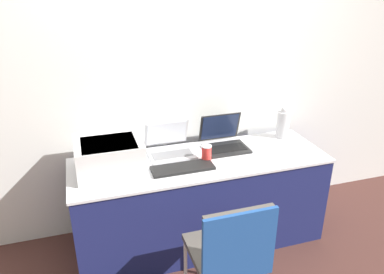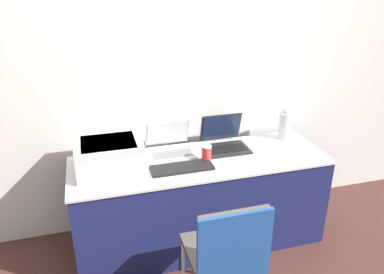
{
  "view_description": "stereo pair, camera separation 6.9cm",
  "coord_description": "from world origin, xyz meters",
  "px_view_note": "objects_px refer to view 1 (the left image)",
  "views": [
    {
      "loc": [
        -0.82,
        -2.08,
        2.03
      ],
      "look_at": [
        -0.06,
        0.34,
        0.92
      ],
      "focal_mm": 35.0,
      "sensor_mm": 36.0,
      "label": 1
    },
    {
      "loc": [
        -0.75,
        -2.1,
        2.03
      ],
      "look_at": [
        -0.06,
        0.34,
        0.92
      ],
      "focal_mm": 35.0,
      "sensor_mm": 36.0,
      "label": 2
    }
  ],
  "objects_px": {
    "printer": "(109,154)",
    "coffee_cup": "(206,153)",
    "external_keyboard": "(183,168)",
    "laptop_left": "(170,147)",
    "laptop_right": "(224,141)",
    "chair": "(231,250)",
    "metal_pitcher": "(283,124)"
  },
  "relations": [
    {
      "from": "printer",
      "to": "coffee_cup",
      "type": "height_order",
      "value": "printer"
    },
    {
      "from": "external_keyboard",
      "to": "laptop_left",
      "type": "bearing_deg",
      "value": 93.91
    },
    {
      "from": "printer",
      "to": "laptop_right",
      "type": "bearing_deg",
      "value": 7.19
    },
    {
      "from": "external_keyboard",
      "to": "chair",
      "type": "height_order",
      "value": "chair"
    },
    {
      "from": "laptop_left",
      "to": "external_keyboard",
      "type": "xyz_separation_m",
      "value": [
        0.02,
        -0.29,
        -0.04
      ]
    },
    {
      "from": "coffee_cup",
      "to": "printer",
      "type": "bearing_deg",
      "value": 174.32
    },
    {
      "from": "chair",
      "to": "laptop_left",
      "type": "bearing_deg",
      "value": 95.6
    },
    {
      "from": "external_keyboard",
      "to": "metal_pitcher",
      "type": "relative_size",
      "value": 1.67
    },
    {
      "from": "laptop_left",
      "to": "chair",
      "type": "bearing_deg",
      "value": -84.4
    },
    {
      "from": "chair",
      "to": "external_keyboard",
      "type": "bearing_deg",
      "value": 96.29
    },
    {
      "from": "laptop_right",
      "to": "metal_pitcher",
      "type": "xyz_separation_m",
      "value": [
        0.55,
        0.04,
        0.07
      ]
    },
    {
      "from": "printer",
      "to": "laptop_left",
      "type": "height_order",
      "value": "laptop_left"
    },
    {
      "from": "chair",
      "to": "coffee_cup",
      "type": "bearing_deg",
      "value": 80.76
    },
    {
      "from": "laptop_left",
      "to": "metal_pitcher",
      "type": "relative_size",
      "value": 1.29
    },
    {
      "from": "printer",
      "to": "coffee_cup",
      "type": "relative_size",
      "value": 3.76
    },
    {
      "from": "external_keyboard",
      "to": "metal_pitcher",
      "type": "xyz_separation_m",
      "value": [
        0.98,
        0.3,
        0.11
      ]
    },
    {
      "from": "printer",
      "to": "laptop_left",
      "type": "bearing_deg",
      "value": 16.68
    },
    {
      "from": "laptop_left",
      "to": "external_keyboard",
      "type": "bearing_deg",
      "value": -86.09
    },
    {
      "from": "external_keyboard",
      "to": "coffee_cup",
      "type": "xyz_separation_m",
      "value": [
        0.21,
        0.08,
        0.05
      ]
    },
    {
      "from": "printer",
      "to": "chair",
      "type": "relative_size",
      "value": 0.51
    },
    {
      "from": "laptop_right",
      "to": "coffee_cup",
      "type": "bearing_deg",
      "value": -139.19
    },
    {
      "from": "laptop_left",
      "to": "laptop_right",
      "type": "distance_m",
      "value": 0.45
    },
    {
      "from": "printer",
      "to": "metal_pitcher",
      "type": "xyz_separation_m",
      "value": [
        1.47,
        0.16,
        -0.0
      ]
    },
    {
      "from": "metal_pitcher",
      "to": "chair",
      "type": "bearing_deg",
      "value": -131.31
    },
    {
      "from": "metal_pitcher",
      "to": "coffee_cup",
      "type": "bearing_deg",
      "value": -163.69
    },
    {
      "from": "external_keyboard",
      "to": "metal_pitcher",
      "type": "distance_m",
      "value": 1.03
    },
    {
      "from": "external_keyboard",
      "to": "laptop_right",
      "type": "bearing_deg",
      "value": 31.92
    },
    {
      "from": "metal_pitcher",
      "to": "chair",
      "type": "xyz_separation_m",
      "value": [
        -0.9,
        -1.02,
        -0.29
      ]
    },
    {
      "from": "laptop_right",
      "to": "chair",
      "type": "xyz_separation_m",
      "value": [
        -0.35,
        -0.98,
        -0.22
      ]
    },
    {
      "from": "printer",
      "to": "laptop_left",
      "type": "relative_size",
      "value": 1.32
    },
    {
      "from": "laptop_left",
      "to": "coffee_cup",
      "type": "bearing_deg",
      "value": -42.86
    },
    {
      "from": "chair",
      "to": "metal_pitcher",
      "type": "bearing_deg",
      "value": 48.69
    }
  ]
}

